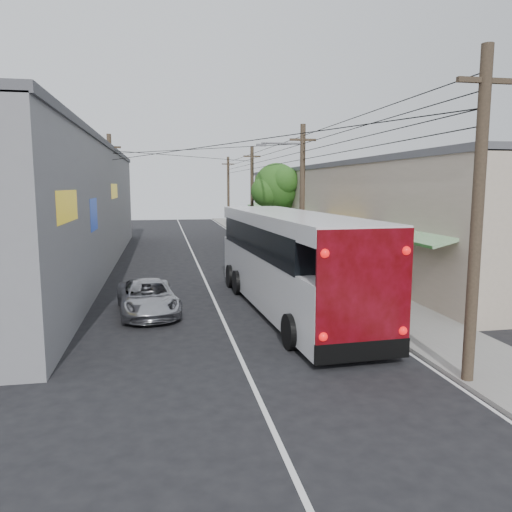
{
  "coord_description": "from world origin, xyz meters",
  "views": [
    {
      "loc": [
        -2.06,
        -12.56,
        4.84
      ],
      "look_at": [
        1.62,
        7.09,
        2.02
      ],
      "focal_mm": 35.0,
      "sensor_mm": 36.0,
      "label": 1
    }
  ],
  "objects_px": {
    "coach_bus": "(288,260)",
    "parked_car_far": "(246,235)",
    "pedestrian_far": "(317,263)",
    "parked_car_mid": "(253,247)",
    "parked_suv": "(272,250)",
    "jeepney": "(148,297)",
    "pedestrian_near": "(331,259)"
  },
  "relations": [
    {
      "from": "jeepney",
      "to": "parked_suv",
      "type": "bearing_deg",
      "value": 49.61
    },
    {
      "from": "pedestrian_near",
      "to": "pedestrian_far",
      "type": "bearing_deg",
      "value": 59.48
    },
    {
      "from": "parked_suv",
      "to": "parked_car_mid",
      "type": "distance_m",
      "value": 2.64
    },
    {
      "from": "coach_bus",
      "to": "parked_suv",
      "type": "xyz_separation_m",
      "value": [
        1.9,
        11.4,
        -1.08
      ]
    },
    {
      "from": "coach_bus",
      "to": "parked_car_far",
      "type": "xyz_separation_m",
      "value": [
        1.9,
        21.63,
        -1.16
      ]
    },
    {
      "from": "coach_bus",
      "to": "parked_car_far",
      "type": "relative_size",
      "value": 2.71
    },
    {
      "from": "jeepney",
      "to": "parked_car_far",
      "type": "height_order",
      "value": "parked_car_far"
    },
    {
      "from": "jeepney",
      "to": "pedestrian_near",
      "type": "relative_size",
      "value": 3.0
    },
    {
      "from": "coach_bus",
      "to": "parked_car_far",
      "type": "distance_m",
      "value": 21.74
    },
    {
      "from": "parked_car_far",
      "to": "pedestrian_near",
      "type": "relative_size",
      "value": 3.22
    },
    {
      "from": "pedestrian_far",
      "to": "parked_car_mid",
      "type": "bearing_deg",
      "value": -75.45
    },
    {
      "from": "jeepney",
      "to": "parked_car_mid",
      "type": "relative_size",
      "value": 1.04
    },
    {
      "from": "pedestrian_far",
      "to": "coach_bus",
      "type": "bearing_deg",
      "value": 63.59
    },
    {
      "from": "parked_car_mid",
      "to": "pedestrian_near",
      "type": "relative_size",
      "value": 2.88
    },
    {
      "from": "jeepney",
      "to": "parked_car_far",
      "type": "distance_m",
      "value": 22.53
    },
    {
      "from": "coach_bus",
      "to": "parked_suv",
      "type": "bearing_deg",
      "value": 77.37
    },
    {
      "from": "jeepney",
      "to": "parked_car_mid",
      "type": "bearing_deg",
      "value": 57.43
    },
    {
      "from": "coach_bus",
      "to": "jeepney",
      "type": "relative_size",
      "value": 2.92
    },
    {
      "from": "coach_bus",
      "to": "parked_car_mid",
      "type": "bearing_deg",
      "value": 82.31
    },
    {
      "from": "jeepney",
      "to": "parked_car_far",
      "type": "bearing_deg",
      "value": 64.08
    },
    {
      "from": "parked_suv",
      "to": "pedestrian_far",
      "type": "xyz_separation_m",
      "value": [
        1.12,
        -5.65,
        0.01
      ]
    },
    {
      "from": "parked_car_mid",
      "to": "jeepney",
      "type": "bearing_deg",
      "value": -113.16
    },
    {
      "from": "parked_suv",
      "to": "parked_car_mid",
      "type": "height_order",
      "value": "parked_suv"
    },
    {
      "from": "parked_car_mid",
      "to": "parked_car_far",
      "type": "relative_size",
      "value": 0.89
    },
    {
      "from": "parked_car_mid",
      "to": "parked_suv",
      "type": "bearing_deg",
      "value": -69.91
    },
    {
      "from": "parked_suv",
      "to": "parked_car_far",
      "type": "distance_m",
      "value": 10.23
    },
    {
      "from": "coach_bus",
      "to": "parked_car_far",
      "type": "height_order",
      "value": "coach_bus"
    },
    {
      "from": "parked_car_far",
      "to": "parked_suv",
      "type": "bearing_deg",
      "value": -94.05
    },
    {
      "from": "pedestrian_near",
      "to": "pedestrian_far",
      "type": "relative_size",
      "value": 0.98
    },
    {
      "from": "parked_car_mid",
      "to": "pedestrian_near",
      "type": "height_order",
      "value": "pedestrian_near"
    },
    {
      "from": "parked_suv",
      "to": "parked_car_far",
      "type": "bearing_deg",
      "value": 91.16
    },
    {
      "from": "jeepney",
      "to": "parked_suv",
      "type": "height_order",
      "value": "parked_suv"
    }
  ]
}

